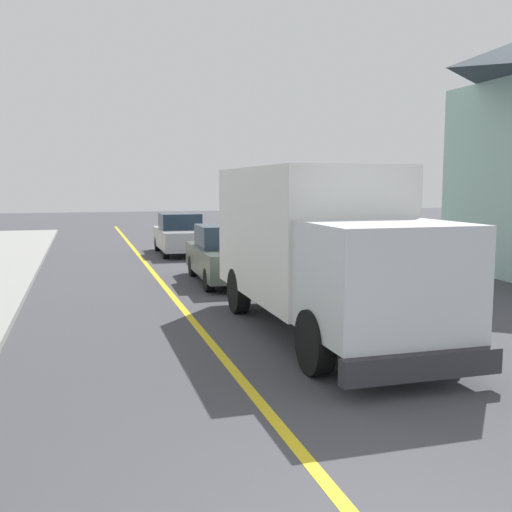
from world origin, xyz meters
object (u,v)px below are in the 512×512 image
parked_car_mid (180,235)px  parked_van_across (303,244)px  stop_sign (366,224)px  parked_car_near (227,255)px  box_truck (317,241)px

parked_car_mid → parked_van_across: (3.49, -5.06, 0.00)m
stop_sign → parked_van_across: bearing=86.1°
parked_car_mid → parked_van_across: size_ratio=0.99×
parked_car_near → box_truck: bearing=-87.1°
box_truck → parked_van_across: 9.15m
parked_car_near → stop_sign: stop_sign is taller
box_truck → stop_sign: 4.10m
box_truck → parked_car_mid: size_ratio=1.62×
parked_car_mid → parked_van_across: 6.14m
box_truck → parked_car_near: (-0.32, 6.18, -0.97)m
box_truck → parked_car_near: bearing=92.9°
parked_car_near → parked_car_mid: 7.46m
parked_car_near → parked_van_across: 4.11m
stop_sign → parked_car_near: bearing=134.2°
box_truck → parked_van_across: bearing=70.7°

